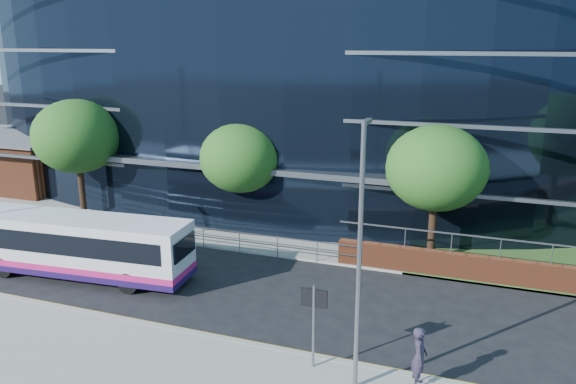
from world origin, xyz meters
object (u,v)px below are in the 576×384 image
at_px(streetlight_east, 360,252).
at_px(tree_far_b, 241,158).
at_px(tree_far_c, 436,168).
at_px(tree_far_a, 77,136).
at_px(brick_pavilion, 20,160).
at_px(street_sign, 314,309).
at_px(city_bus, 82,246).
at_px(pedestrian, 419,357).

bearing_deg(streetlight_east, tree_far_b, 127.63).
bearing_deg(streetlight_east, tree_far_c, 84.89).
xyz_separation_m(tree_far_a, tree_far_b, (10.00, 0.50, -0.65)).
height_order(brick_pavilion, street_sign, brick_pavilion).
relative_size(tree_far_b, city_bus, 0.59).
distance_m(tree_far_b, city_bus, 9.08).
relative_size(street_sign, tree_far_a, 0.40).
bearing_deg(city_bus, tree_far_a, 124.68).
xyz_separation_m(brick_pavilion, streetlight_east, (28.00, -15.67, 2.50)).
bearing_deg(pedestrian, city_bus, 71.28).
bearing_deg(streetlight_east, tree_far_a, 149.54).
xyz_separation_m(brick_pavilion, city_bus, (14.71, -11.51, -0.49)).
xyz_separation_m(tree_far_b, streetlight_east, (9.00, -11.67, 0.23)).
height_order(brick_pavilion, tree_far_b, tree_far_b).
xyz_separation_m(street_sign, city_bus, (-11.79, 3.58, -0.70)).
relative_size(tree_far_c, city_bus, 0.64).
height_order(street_sign, tree_far_a, tree_far_a).
relative_size(street_sign, tree_far_b, 0.46).
distance_m(brick_pavilion, streetlight_east, 32.19).
distance_m(street_sign, city_bus, 12.34).
bearing_deg(brick_pavilion, pedestrian, -26.75).
relative_size(tree_far_b, pedestrian, 3.19).
height_order(tree_far_a, pedestrian, tree_far_a).
bearing_deg(brick_pavilion, tree_far_b, -11.88).
height_order(tree_far_a, tree_far_c, tree_far_a).
distance_m(tree_far_a, streetlight_east, 22.05).
bearing_deg(brick_pavilion, tree_far_c, -8.82).
xyz_separation_m(street_sign, tree_far_c, (2.50, 10.59, 2.39)).
xyz_separation_m(city_bus, pedestrian, (15.05, -3.49, -0.35)).
distance_m(brick_pavilion, street_sign, 30.49).
bearing_deg(city_bus, streetlight_east, -21.85).
xyz_separation_m(street_sign, pedestrian, (3.26, 0.09, -1.05)).
height_order(brick_pavilion, streetlight_east, streetlight_east).
distance_m(tree_far_a, city_bus, 9.66).
bearing_deg(city_bus, tree_far_c, 21.67).
bearing_deg(tree_far_a, streetlight_east, -30.46).
height_order(street_sign, pedestrian, street_sign).
height_order(tree_far_c, city_bus, tree_far_c).
bearing_deg(streetlight_east, city_bus, 162.61).
xyz_separation_m(tree_far_a, tree_far_c, (20.00, 0.00, -0.33)).
bearing_deg(tree_far_b, brick_pavilion, 168.12).
height_order(tree_far_a, city_bus, tree_far_a).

